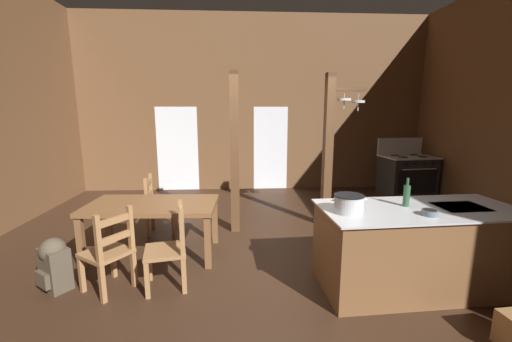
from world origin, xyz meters
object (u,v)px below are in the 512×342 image
Objects in this scene: stove_range at (407,175)px; mixing_bowl_on_counter at (430,213)px; ladderback_chair_at_table_end at (170,248)px; kitchen_island at (417,248)px; ladderback_chair_near_window at (109,252)px; dining_table at (153,209)px; stockpot_on_counter at (349,204)px; ladderback_chair_by_post at (158,206)px; bottle_tall_on_counter at (407,195)px; backpack at (54,263)px.

stove_range is 4.54m from mixing_bowl_on_counter.
stove_range reaches higher than ladderback_chair_at_table_end.
kitchen_island is 3.39m from ladderback_chair_near_window.
dining_table is at bearing 74.09° from ladderback_chair_near_window.
stove_range is at bearing 54.63° from stockpot_on_counter.
kitchen_island is 2.32× the size of ladderback_chair_by_post.
stockpot_on_counter is at bearing 169.85° from mixing_bowl_on_counter.
kitchen_island is 1.01m from stockpot_on_counter.
ladderback_chair_by_post is at bearing 150.83° from bottle_tall_on_counter.
dining_table is 1.83× the size of ladderback_chair_near_window.
ladderback_chair_at_table_end is at bearing -0.47° from backpack.
ladderback_chair_by_post is 3.16m from stockpot_on_counter.
mixing_bowl_on_counter is (3.96, -0.42, 0.64)m from backpack.
ladderback_chair_near_window is at bearing 178.11° from kitchen_island.
bottle_tall_on_counter reaches higher than ladderback_chair_at_table_end.
bottle_tall_on_counter is (-0.08, 0.32, 0.10)m from mixing_bowl_on_counter.
kitchen_island is 4.28m from stove_range.
kitchen_island is 3.74m from ladderback_chair_by_post.
backpack is 3.27m from stockpot_on_counter.
bottle_tall_on_counter reaches higher than backpack.
stove_range reaches higher than bottle_tall_on_counter.
ladderback_chair_near_window is 1.72m from ladderback_chair_by_post.
bottle_tall_on_counter is at bearing -0.69° from ladderback_chair_near_window.
backpack is at bearing -114.39° from ladderback_chair_by_post.
dining_table is at bearing 163.03° from bottle_tall_on_counter.
mixing_bowl_on_counter is (2.69, -0.41, 0.50)m from ladderback_chair_at_table_end.
stockpot_on_counter is at bearing -5.06° from backpack.
bottle_tall_on_counter reaches higher than kitchen_island.
ladderback_chair_near_window is at bearing 179.31° from bottle_tall_on_counter.
ladderback_chair_by_post is at bearing -159.14° from stove_range.
stockpot_on_counter is (-0.84, -0.10, 0.56)m from kitchen_island.
backpack is at bearing 178.46° from bottle_tall_on_counter.
stove_range reaches higher than ladderback_chair_by_post.
stockpot_on_counter is at bearing -38.42° from ladderback_chair_by_post.
mixing_bowl_on_counter is at bearing -6.08° from backpack.
stove_range is at bearing 20.86° from ladderback_chair_by_post.
ladderback_chair_near_window and ladderback_chair_at_table_end have the same top height.
stove_range is 4.17× the size of bottle_tall_on_counter.
stove_range is 5.94m from ladderback_chair_at_table_end.
kitchen_island is 13.65× the size of mixing_bowl_on_counter.
stove_range is 4.83m from stockpot_on_counter.
dining_table is 0.87m from ladderback_chair_by_post.
stove_range is 6.48m from ladderback_chair_near_window.
ladderback_chair_near_window is (-0.25, -0.88, -0.20)m from dining_table.
ladderback_chair_by_post is at bearing 65.61° from backpack.
kitchen_island is at bearing 78.00° from mixing_bowl_on_counter.
stockpot_on_counter is 1.20× the size of bottle_tall_on_counter.
stove_range is 1.39× the size of ladderback_chair_at_table_end.
backpack is at bearing -137.35° from dining_table.
ladderback_chair_by_post is 1.74m from ladderback_chair_at_table_end.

